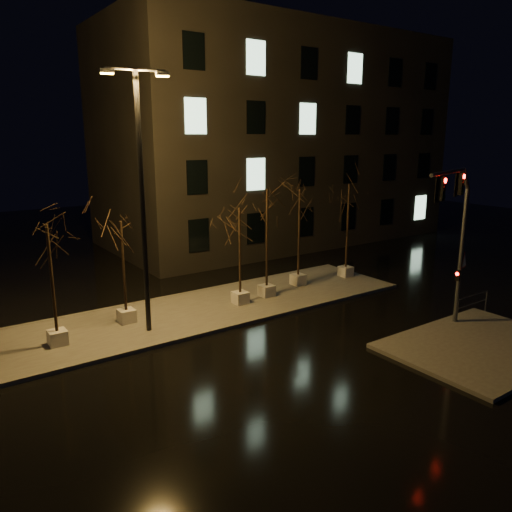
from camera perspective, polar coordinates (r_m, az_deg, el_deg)
ground at (r=17.72m, az=1.02°, el=-12.33°), size 90.00×90.00×0.00m
median at (r=22.44m, az=-8.08°, el=-6.55°), size 22.00×5.00×0.15m
sidewalk_corner at (r=20.79m, az=24.35°, el=-9.35°), size 7.00×5.00×0.15m
building at (r=38.75m, az=2.22°, el=13.18°), size 25.00×12.00×15.00m
tree_1 at (r=19.30m, az=-22.56°, el=0.42°), size 1.80×1.80×4.67m
tree_2 at (r=20.84m, az=-15.07°, el=1.30°), size 1.80×1.80×4.39m
tree_3 at (r=22.48m, az=-1.87°, el=3.07°), size 1.80×1.80×4.61m
tree_4 at (r=23.43m, az=1.26°, el=4.86°), size 1.80×1.80×5.34m
tree_5 at (r=25.46m, az=4.99°, el=5.16°), size 1.80×1.80×5.13m
tree_6 at (r=27.41m, az=10.52°, el=5.73°), size 1.80×1.80×5.23m
traffic_signal_mast at (r=20.73m, az=21.97°, el=3.19°), size 5.04×1.62×6.41m
streetlight_main at (r=19.36m, az=-12.96°, el=7.73°), size 2.48×0.70×9.95m
guard_rail_a at (r=23.55m, az=23.51°, el=-4.85°), size 2.17×0.06×0.93m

